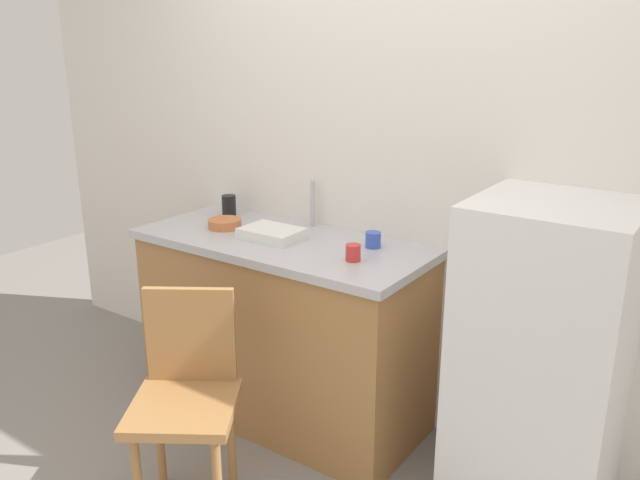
{
  "coord_description": "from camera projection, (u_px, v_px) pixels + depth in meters",
  "views": [
    {
      "loc": [
        1.37,
        -1.61,
        1.82
      ],
      "look_at": [
        -0.17,
        0.6,
        0.98
      ],
      "focal_mm": 36.09,
      "sensor_mm": 36.0,
      "label": 1
    }
  ],
  "objects": [
    {
      "name": "refrigerator",
      "position": [
        541.0,
        365.0,
        2.45
      ],
      "size": [
        0.57,
        0.56,
        1.28
      ],
      "primitive_type": "cube",
      "color": "white",
      "rests_on": "ground_plane"
    },
    {
      "name": "terracotta_bowl",
      "position": [
        225.0,
        223.0,
        3.18
      ],
      "size": [
        0.16,
        0.16,
        0.04
      ],
      "primitive_type": "cylinder",
      "color": "#C67042",
      "rests_on": "countertop"
    },
    {
      "name": "chair",
      "position": [
        186.0,
        393.0,
        2.52
      ],
      "size": [
        0.55,
        0.55,
        0.89
      ],
      "rotation": [
        0.0,
        0.0,
        0.57
      ],
      "color": "#A87542",
      "rests_on": "ground_plane"
    },
    {
      "name": "cup_blue",
      "position": [
        374.0,
        240.0,
        2.88
      ],
      "size": [
        0.07,
        0.07,
        0.07
      ],
      "primitive_type": "cylinder",
      "color": "blue",
      "rests_on": "countertop"
    },
    {
      "name": "cabinet_base",
      "position": [
        284.0,
        332.0,
        3.16
      ],
      "size": [
        1.38,
        0.6,
        0.89
      ],
      "primitive_type": "cube",
      "color": "#A87542",
      "rests_on": "ground_plane"
    },
    {
      "name": "cup_black",
      "position": [
        229.0,
        205.0,
        3.4
      ],
      "size": [
        0.07,
        0.07,
        0.11
      ],
      "primitive_type": "cylinder",
      "color": "black",
      "rests_on": "countertop"
    },
    {
      "name": "dish_tray",
      "position": [
        272.0,
        233.0,
        3.01
      ],
      "size": [
        0.28,
        0.2,
        0.05
      ],
      "primitive_type": "cube",
      "color": "white",
      "rests_on": "countertop"
    },
    {
      "name": "back_wall",
      "position": [
        399.0,
        159.0,
        2.95
      ],
      "size": [
        4.8,
        0.1,
        2.6
      ],
      "primitive_type": "cube",
      "color": "white",
      "rests_on": "ground_plane"
    },
    {
      "name": "countertop",
      "position": [
        282.0,
        243.0,
        3.02
      ],
      "size": [
        1.42,
        0.64,
        0.04
      ],
      "primitive_type": "cube",
      "color": "#B7B7BC",
      "rests_on": "cabinet_base"
    },
    {
      "name": "cup_red",
      "position": [
        353.0,
        253.0,
        2.7
      ],
      "size": [
        0.06,
        0.06,
        0.07
      ],
      "primitive_type": "cylinder",
      "color": "red",
      "rests_on": "countertop"
    },
    {
      "name": "faucet",
      "position": [
        313.0,
        203.0,
        3.18
      ],
      "size": [
        0.02,
        0.02,
        0.23
      ],
      "primitive_type": "cylinder",
      "color": "#B7B7BC",
      "rests_on": "countertop"
    }
  ]
}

